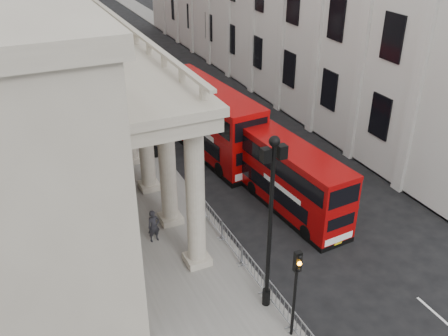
{
  "coord_description": "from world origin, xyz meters",
  "views": [
    {
      "loc": [
        -9.39,
        -10.48,
        16.22
      ],
      "look_at": [
        1.17,
        12.32,
        2.58
      ],
      "focal_mm": 40.0,
      "sensor_mm": 36.0,
      "label": 1
    }
  ],
  "objects_px": {
    "bus_far": "(209,118)",
    "pedestrian_a": "(154,226)",
    "pedestrian_b": "(110,187)",
    "pedestrian_c": "(110,138)",
    "lamp_post_mid": "(151,92)",
    "traffic_light": "(296,279)",
    "lamp_post_south": "(271,215)",
    "bus_near": "(289,175)",
    "lamp_post_north": "(98,38)"
  },
  "relations": [
    {
      "from": "lamp_post_south",
      "to": "pedestrian_a",
      "type": "bearing_deg",
      "value": 114.91
    },
    {
      "from": "lamp_post_south",
      "to": "bus_far",
      "type": "relative_size",
      "value": 0.73
    },
    {
      "from": "bus_near",
      "to": "pedestrian_b",
      "type": "distance_m",
      "value": 10.62
    },
    {
      "from": "pedestrian_b",
      "to": "bus_near",
      "type": "bearing_deg",
      "value": 119.15
    },
    {
      "from": "lamp_post_north",
      "to": "pedestrian_b",
      "type": "distance_m",
      "value": 21.23
    },
    {
      "from": "bus_far",
      "to": "pedestrian_c",
      "type": "xyz_separation_m",
      "value": [
        -6.49,
        3.05,
        -1.54
      ]
    },
    {
      "from": "lamp_post_mid",
      "to": "lamp_post_north",
      "type": "relative_size",
      "value": 1.0
    },
    {
      "from": "lamp_post_north",
      "to": "pedestrian_c",
      "type": "bearing_deg",
      "value": -100.84
    },
    {
      "from": "lamp_post_south",
      "to": "lamp_post_mid",
      "type": "distance_m",
      "value": 16.0
    },
    {
      "from": "bus_near",
      "to": "lamp_post_north",
      "type": "bearing_deg",
      "value": 97.24
    },
    {
      "from": "pedestrian_c",
      "to": "lamp_post_mid",
      "type": "bearing_deg",
      "value": -56.29
    },
    {
      "from": "bus_near",
      "to": "traffic_light",
      "type": "bearing_deg",
      "value": -124.32
    },
    {
      "from": "traffic_light",
      "to": "pedestrian_b",
      "type": "relative_size",
      "value": 2.25
    },
    {
      "from": "lamp_post_south",
      "to": "pedestrian_b",
      "type": "relative_size",
      "value": 4.35
    },
    {
      "from": "lamp_post_south",
      "to": "pedestrian_b",
      "type": "xyz_separation_m",
      "value": [
        -4.25,
        11.56,
        -3.84
      ]
    },
    {
      "from": "lamp_post_north",
      "to": "traffic_light",
      "type": "bearing_deg",
      "value": -89.83
    },
    {
      "from": "traffic_light",
      "to": "bus_far",
      "type": "height_order",
      "value": "bus_far"
    },
    {
      "from": "lamp_post_north",
      "to": "pedestrian_b",
      "type": "relative_size",
      "value": 4.35
    },
    {
      "from": "bus_far",
      "to": "pedestrian_b",
      "type": "relative_size",
      "value": 5.94
    },
    {
      "from": "lamp_post_south",
      "to": "bus_near",
      "type": "distance_m",
      "value": 8.94
    },
    {
      "from": "lamp_post_north",
      "to": "pedestrian_a",
      "type": "xyz_separation_m",
      "value": [
        -3.08,
        -25.36,
        -3.87
      ]
    },
    {
      "from": "lamp_post_mid",
      "to": "lamp_post_north",
      "type": "bearing_deg",
      "value": 90.0
    },
    {
      "from": "lamp_post_north",
      "to": "bus_near",
      "type": "height_order",
      "value": "lamp_post_north"
    },
    {
      "from": "lamp_post_south",
      "to": "traffic_light",
      "type": "bearing_deg",
      "value": -87.16
    },
    {
      "from": "lamp_post_mid",
      "to": "pedestrian_a",
      "type": "relative_size",
      "value": 4.54
    },
    {
      "from": "traffic_light",
      "to": "bus_far",
      "type": "bearing_deg",
      "value": 77.71
    },
    {
      "from": "pedestrian_a",
      "to": "pedestrian_b",
      "type": "bearing_deg",
      "value": 97.29
    },
    {
      "from": "lamp_post_south",
      "to": "lamp_post_mid",
      "type": "bearing_deg",
      "value": 90.0
    },
    {
      "from": "pedestrian_c",
      "to": "pedestrian_a",
      "type": "bearing_deg",
      "value": -103.12
    },
    {
      "from": "lamp_post_north",
      "to": "pedestrian_b",
      "type": "bearing_deg",
      "value": -101.74
    },
    {
      "from": "traffic_light",
      "to": "pedestrian_c",
      "type": "height_order",
      "value": "traffic_light"
    },
    {
      "from": "lamp_post_south",
      "to": "traffic_light",
      "type": "relative_size",
      "value": 1.93
    },
    {
      "from": "lamp_post_south",
      "to": "lamp_post_north",
      "type": "distance_m",
      "value": 32.0
    },
    {
      "from": "pedestrian_b",
      "to": "pedestrian_c",
      "type": "relative_size",
      "value": 1.11
    },
    {
      "from": "lamp_post_mid",
      "to": "bus_near",
      "type": "xyz_separation_m",
      "value": [
        5.16,
        -9.26,
        -2.82
      ]
    },
    {
      "from": "bus_near",
      "to": "bus_far",
      "type": "bearing_deg",
      "value": 93.62
    },
    {
      "from": "traffic_light",
      "to": "pedestrian_a",
      "type": "relative_size",
      "value": 2.34
    },
    {
      "from": "traffic_light",
      "to": "pedestrian_c",
      "type": "distance_m",
      "value": 20.92
    },
    {
      "from": "lamp_post_south",
      "to": "pedestrian_c",
      "type": "height_order",
      "value": "lamp_post_south"
    },
    {
      "from": "lamp_post_south",
      "to": "pedestrian_c",
      "type": "bearing_deg",
      "value": 97.83
    },
    {
      "from": "pedestrian_b",
      "to": "pedestrian_c",
      "type": "xyz_separation_m",
      "value": [
        1.69,
        7.06,
        -0.09
      ]
    },
    {
      "from": "bus_far",
      "to": "pedestrian_a",
      "type": "bearing_deg",
      "value": -132.96
    },
    {
      "from": "lamp_post_mid",
      "to": "traffic_light",
      "type": "relative_size",
      "value": 1.93
    },
    {
      "from": "pedestrian_c",
      "to": "traffic_light",
      "type": "bearing_deg",
      "value": -93.29
    },
    {
      "from": "lamp_post_mid",
      "to": "traffic_light",
      "type": "distance_m",
      "value": 18.11
    },
    {
      "from": "lamp_post_south",
      "to": "pedestrian_b",
      "type": "distance_m",
      "value": 12.9
    },
    {
      "from": "bus_far",
      "to": "pedestrian_c",
      "type": "bearing_deg",
      "value": 150.02
    },
    {
      "from": "lamp_post_mid",
      "to": "bus_near",
      "type": "distance_m",
      "value": 10.97
    },
    {
      "from": "bus_far",
      "to": "pedestrian_a",
      "type": "height_order",
      "value": "bus_far"
    },
    {
      "from": "traffic_light",
      "to": "bus_near",
      "type": "xyz_separation_m",
      "value": [
        5.06,
        8.76,
        -1.01
      ]
    }
  ]
}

